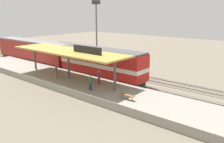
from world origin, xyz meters
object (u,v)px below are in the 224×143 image
light_mast (96,19)px  person_walking (90,82)px  freight_car (76,54)px  platform_bench (127,95)px  person_waiting (99,76)px  locomotive (101,63)px  person_boarding (56,71)px  passenger_carriage_single (32,51)px

light_mast → person_walking: size_ratio=6.84×
freight_car → light_mast: bearing=-36.2°
platform_bench → light_mast: size_ratio=0.15×
freight_car → person_waiting: (-8.44, -13.74, -0.12)m
platform_bench → light_mast: 23.25m
locomotive → person_waiting: bearing=-140.8°
platform_bench → locomotive: (6.00, 9.07, 1.07)m
platform_bench → person_walking: bearing=93.3°
platform_bench → freight_car: (10.60, 19.68, 0.63)m
person_waiting → person_boarding: bearing=107.0°
locomotive → passenger_carriage_single: bearing=90.0°
passenger_carriage_single → freight_car: bearing=-58.1°
platform_bench → person_walking: size_ratio=0.99×
light_mast → person_walking: bearing=-138.8°
light_mast → person_boarding: bearing=-158.8°
freight_car → person_boarding: size_ratio=7.02×
locomotive → platform_bench: bearing=-123.5°
locomotive → person_waiting: locomotive is taller
locomotive → freight_car: bearing=66.6°
platform_bench → locomotive: locomotive is taller
locomotive → person_waiting: (-3.84, -3.14, -0.56)m
locomotive → passenger_carriage_single: 18.00m
locomotive → person_boarding: (-5.73, 3.02, -0.56)m
person_boarding → locomotive: bearing=-27.8°
passenger_carriage_single → person_walking: passenger_carriage_single is taller
passenger_carriage_single → platform_bench: bearing=-102.5°
passenger_carriage_single → person_walking: (-6.29, -22.05, -0.46)m
freight_car → person_walking: size_ratio=7.02×
light_mast → person_waiting: (-11.64, -11.40, -6.54)m
platform_bench → locomotive: size_ratio=0.12×
platform_bench → person_waiting: size_ratio=0.99×
person_waiting → freight_car: bearing=58.4°
locomotive → person_walking: locomotive is taller
passenger_carriage_single → person_waiting: (-3.84, -21.14, -0.46)m
platform_bench → person_walking: person_walking is taller
person_waiting → person_walking: same height
passenger_carriage_single → locomotive: bearing=-90.0°
person_boarding → passenger_carriage_single: bearing=69.1°
freight_car → light_mast: light_mast is taller
locomotive → person_boarding: locomotive is taller
person_boarding → freight_car: bearing=36.3°
locomotive → person_boarding: size_ratio=8.44×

